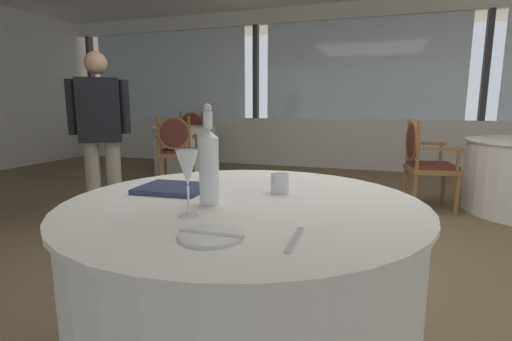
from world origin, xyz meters
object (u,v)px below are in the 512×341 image
at_px(water_bottle, 209,164).
at_px(menu_book, 173,188).
at_px(water_tumbler, 280,183).
at_px(diner_person_0, 100,129).
at_px(dining_chair_0_1, 423,158).
at_px(side_plate, 211,236).
at_px(dining_chair_1_1, 191,133).
at_px(dining_chair_1_0, 176,145).
at_px(wine_glass, 187,169).

distance_m(water_bottle, menu_book, 0.31).
xyz_separation_m(water_tumbler, diner_person_0, (-2.04, 1.36, 0.09)).
bearing_deg(menu_book, diner_person_0, 134.69).
bearing_deg(dining_chair_0_1, diner_person_0, -163.46).
distance_m(side_plate, dining_chair_1_1, 6.05).
xyz_separation_m(water_bottle, dining_chair_0_1, (1.01, 3.02, -0.34)).
bearing_deg(side_plate, water_tumbler, 85.72).
bearing_deg(dining_chair_0_1, water_tumbler, -116.23).
relative_size(dining_chair_0_1, dining_chair_1_0, 0.99).
distance_m(water_bottle, diner_person_0, 2.45).
distance_m(water_tumbler, dining_chair_1_1, 5.59).
relative_size(water_tumbler, diner_person_0, 0.05).
bearing_deg(dining_chair_1_1, water_tumbler, 10.06).
xyz_separation_m(wine_glass, dining_chair_1_0, (-2.06, 3.42, -0.35)).
xyz_separation_m(wine_glass, menu_book, (-0.24, 0.30, -0.14)).
relative_size(dining_chair_0_1, diner_person_0, 0.60).
distance_m(menu_book, diner_person_0, 2.18).
bearing_deg(side_plate, dining_chair_0_1, 75.60).
height_order(side_plate, wine_glass, wine_glass).
bearing_deg(dining_chair_0_1, dining_chair_1_0, 165.59).
bearing_deg(menu_book, dining_chair_1_1, 114.27).
bearing_deg(water_bottle, diner_person_0, 139.02).
bearing_deg(diner_person_0, dining_chair_1_0, 150.78).
height_order(side_plate, water_tumbler, water_tumbler).
height_order(wine_glass, dining_chair_1_0, wine_glass).
relative_size(side_plate, water_tumbler, 2.28).
xyz_separation_m(menu_book, dining_chair_1_1, (-2.51, 4.85, -0.18)).
relative_size(side_plate, wine_glass, 0.82).
bearing_deg(wine_glass, side_plate, -45.60).
distance_m(wine_glass, menu_book, 0.41).
xyz_separation_m(water_bottle, diner_person_0, (-1.85, 1.60, -0.01)).
xyz_separation_m(menu_book, diner_person_0, (-1.61, 1.46, 0.12)).
distance_m(side_plate, wine_glass, 0.26).
bearing_deg(dining_chair_1_1, wine_glass, 6.36).
bearing_deg(side_plate, water_bottle, 115.97).
xyz_separation_m(side_plate, wine_glass, (-0.15, 0.15, 0.15)).
relative_size(wine_glass, dining_chair_1_1, 0.22).
xyz_separation_m(water_tumbler, dining_chair_1_1, (-2.94, 4.75, -0.21)).
xyz_separation_m(side_plate, water_bottle, (-0.15, 0.31, 0.14)).
distance_m(side_plate, water_tumbler, 0.56).
bearing_deg(side_plate, diner_person_0, 136.22).
height_order(side_plate, water_bottle, water_bottle).
bearing_deg(diner_person_0, water_bottle, 12.54).
bearing_deg(dining_chair_1_0, menu_book, -171.44).
relative_size(water_bottle, dining_chair_1_0, 0.37).
bearing_deg(dining_chair_0_1, dining_chair_1_1, 142.43).
xyz_separation_m(wine_glass, dining_chair_0_1, (1.01, 3.18, -0.35)).
bearing_deg(diner_person_0, water_tumbler, 19.89).
xyz_separation_m(dining_chair_1_0, diner_person_0, (0.21, -1.66, 0.33)).
relative_size(water_tumbler, dining_chair_0_1, 0.08).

